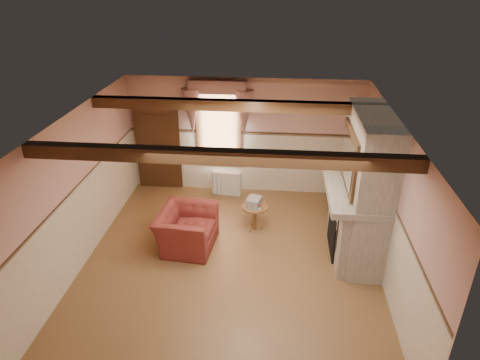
# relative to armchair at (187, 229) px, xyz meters

# --- Properties ---
(floor) EXTENTS (5.50, 6.00, 0.01)m
(floor) POSITION_rel_armchair_xyz_m (0.92, -0.46, -0.39)
(floor) COLOR brown
(floor) RESTS_ON ground
(ceiling) EXTENTS (5.50, 6.00, 0.01)m
(ceiling) POSITION_rel_armchair_xyz_m (0.92, -0.46, 2.41)
(ceiling) COLOR silver
(ceiling) RESTS_ON wall_back
(wall_back) EXTENTS (5.50, 0.02, 2.80)m
(wall_back) POSITION_rel_armchair_xyz_m (0.92, 2.54, 1.01)
(wall_back) COLOR tan
(wall_back) RESTS_ON floor
(wall_front) EXTENTS (5.50, 0.02, 2.80)m
(wall_front) POSITION_rel_armchair_xyz_m (0.92, -3.46, 1.01)
(wall_front) COLOR tan
(wall_front) RESTS_ON floor
(wall_left) EXTENTS (0.02, 6.00, 2.80)m
(wall_left) POSITION_rel_armchair_xyz_m (-1.83, -0.46, 1.01)
(wall_left) COLOR tan
(wall_left) RESTS_ON floor
(wall_right) EXTENTS (0.02, 6.00, 2.80)m
(wall_right) POSITION_rel_armchair_xyz_m (3.67, -0.46, 1.01)
(wall_right) COLOR tan
(wall_right) RESTS_ON floor
(wainscot) EXTENTS (5.50, 6.00, 1.50)m
(wainscot) POSITION_rel_armchair_xyz_m (0.92, -0.46, 0.36)
(wainscot) COLOR beige
(wainscot) RESTS_ON floor
(chair_rail) EXTENTS (5.50, 6.00, 0.08)m
(chair_rail) POSITION_rel_armchair_xyz_m (0.92, -0.46, 1.11)
(chair_rail) COLOR black
(chair_rail) RESTS_ON wainscot
(firebox) EXTENTS (0.20, 0.95, 0.90)m
(firebox) POSITION_rel_armchair_xyz_m (2.92, 0.14, 0.06)
(firebox) COLOR black
(firebox) RESTS_ON floor
(armchair) EXTENTS (1.14, 1.28, 0.77)m
(armchair) POSITION_rel_armchair_xyz_m (0.00, 0.00, 0.00)
(armchair) COLOR maroon
(armchair) RESTS_ON floor
(side_table) EXTENTS (0.69, 0.69, 0.55)m
(side_table) POSITION_rel_armchair_xyz_m (1.30, 0.74, -0.11)
(side_table) COLOR brown
(side_table) RESTS_ON floor
(book_stack) EXTENTS (0.34, 0.38, 0.20)m
(book_stack) POSITION_rel_armchair_xyz_m (1.28, 0.72, 0.26)
(book_stack) COLOR #B7AD8C
(book_stack) RESTS_ON side_table
(radiator) EXTENTS (0.71, 0.24, 0.60)m
(radiator) POSITION_rel_armchair_xyz_m (0.52, 2.24, -0.09)
(radiator) COLOR silver
(radiator) RESTS_ON floor
(bowl) EXTENTS (0.37, 0.37, 0.09)m
(bowl) POSITION_rel_armchair_xyz_m (3.16, 0.22, 1.08)
(bowl) COLOR brown
(bowl) RESTS_ON mantel
(mantel_clock) EXTENTS (0.14, 0.24, 0.20)m
(mantel_clock) POSITION_rel_armchair_xyz_m (3.16, 0.82, 1.13)
(mantel_clock) COLOR black
(mantel_clock) RESTS_ON mantel
(oil_lamp) EXTENTS (0.11, 0.11, 0.28)m
(oil_lamp) POSITION_rel_armchair_xyz_m (3.16, 0.81, 1.17)
(oil_lamp) COLOR gold
(oil_lamp) RESTS_ON mantel
(candle_red) EXTENTS (0.06, 0.06, 0.16)m
(candle_red) POSITION_rel_armchair_xyz_m (3.16, -0.38, 1.11)
(candle_red) COLOR #AA141B
(candle_red) RESTS_ON mantel
(jar_yellow) EXTENTS (0.06, 0.06, 0.12)m
(jar_yellow) POSITION_rel_armchair_xyz_m (3.16, -0.34, 1.09)
(jar_yellow) COLOR gold
(jar_yellow) RESTS_ON mantel
(fireplace) EXTENTS (0.85, 2.00, 2.80)m
(fireplace) POSITION_rel_armchair_xyz_m (3.34, 0.14, 1.01)
(fireplace) COLOR gray
(fireplace) RESTS_ON floor
(mantel) EXTENTS (1.05, 2.05, 0.12)m
(mantel) POSITION_rel_armchair_xyz_m (3.16, 0.14, 0.97)
(mantel) COLOR gray
(mantel) RESTS_ON fireplace
(overmantel_mirror) EXTENTS (0.06, 1.44, 1.04)m
(overmantel_mirror) POSITION_rel_armchair_xyz_m (2.98, 0.14, 1.58)
(overmantel_mirror) COLOR silver
(overmantel_mirror) RESTS_ON fireplace
(door) EXTENTS (1.10, 0.10, 2.10)m
(door) POSITION_rel_armchair_xyz_m (-1.18, 2.48, 0.66)
(door) COLOR black
(door) RESTS_ON floor
(window) EXTENTS (1.06, 0.08, 2.02)m
(window) POSITION_rel_armchair_xyz_m (0.32, 2.51, 1.26)
(window) COLOR white
(window) RESTS_ON wall_back
(window_drapes) EXTENTS (1.30, 0.14, 1.40)m
(window_drapes) POSITION_rel_armchair_xyz_m (0.32, 2.42, 1.86)
(window_drapes) COLOR gray
(window_drapes) RESTS_ON wall_back
(ceiling_beam_front) EXTENTS (5.50, 0.18, 0.20)m
(ceiling_beam_front) POSITION_rel_armchair_xyz_m (0.92, -1.66, 2.31)
(ceiling_beam_front) COLOR black
(ceiling_beam_front) RESTS_ON ceiling
(ceiling_beam_back) EXTENTS (5.50, 0.18, 0.20)m
(ceiling_beam_back) POSITION_rel_armchair_xyz_m (0.92, 0.74, 2.31)
(ceiling_beam_back) COLOR black
(ceiling_beam_back) RESTS_ON ceiling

